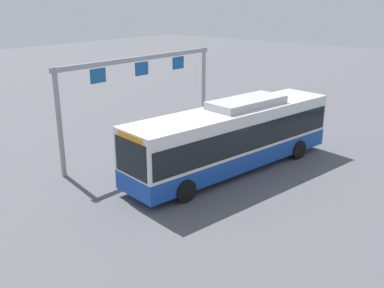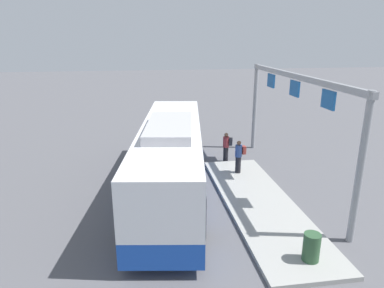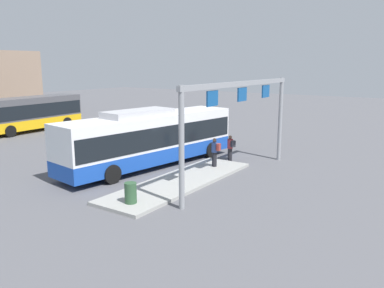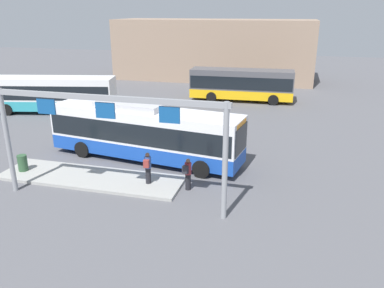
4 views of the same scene
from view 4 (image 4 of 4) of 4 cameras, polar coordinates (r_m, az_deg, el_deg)
ground_plane at (r=23.66m, az=-6.90°, el=-2.22°), size 120.00×120.00×0.00m
platform_curb at (r=21.45m, az=-14.76°, el=-4.85°), size 10.00×2.80×0.16m
bus_main at (r=23.06m, az=-7.10°, el=1.98°), size 12.13×4.18×3.46m
bus_background_left at (r=38.60m, az=7.36°, el=8.96°), size 10.06×2.96×3.10m
bus_background_right at (r=36.06m, az=-20.36°, el=7.19°), size 11.52×4.88×3.10m
person_boarding at (r=19.25m, az=-0.64°, el=-4.39°), size 0.44×0.59×1.67m
person_waiting_near at (r=19.69m, az=-6.58°, el=-3.46°), size 0.37×0.55×1.67m
platform_sign_gantry at (r=17.30m, az=-12.58°, el=2.76°), size 11.04×0.24×5.20m
station_building at (r=50.82m, az=3.27°, el=13.78°), size 24.89×8.00×7.46m
trash_bin at (r=23.26m, az=-23.83°, el=-2.58°), size 0.52×0.52×0.90m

